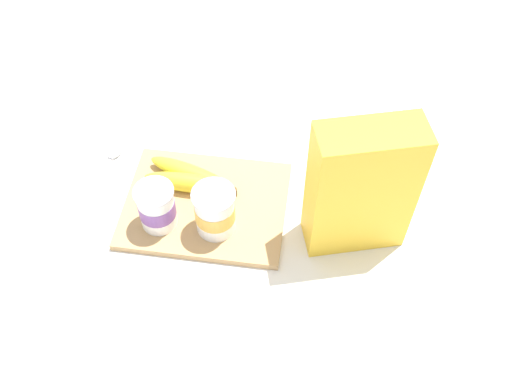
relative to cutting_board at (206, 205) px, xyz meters
The scene contains 7 objects.
ground_plane 0.01m from the cutting_board, ahead, with size 2.40×2.40×0.00m, color silver.
cutting_board is the anchor object (origin of this frame).
cereal_box 0.31m from the cutting_board, behind, with size 0.17×0.08×0.27m, color yellow.
yogurt_cup_front 0.08m from the cutting_board, 120.60° to the left, with size 0.08×0.08×0.10m.
yogurt_cup_back 0.11m from the cutting_board, 36.16° to the left, with size 0.07×0.07×0.09m.
banana_bunch 0.06m from the cutting_board, 47.64° to the right, with size 0.19×0.09×0.04m.
spoon 0.23m from the cutting_board, 20.46° to the right, with size 0.05×0.13×0.01m.
Camera 1 is at (-0.19, 0.63, 0.88)m, focal length 40.19 mm.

